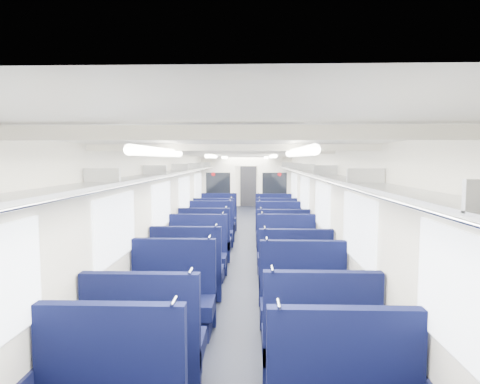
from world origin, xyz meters
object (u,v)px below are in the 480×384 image
(seat_6, at_px, (172,304))
(seat_17, at_px, (276,227))
(bulkhead, at_px, (246,191))
(seat_13, at_px, (283,246))
(seat_12, at_px, (205,244))
(end_door, at_px, (248,185))
(seat_5, at_px, (319,349))
(seat_18, at_px, (219,220))
(seat_7, at_px, (304,307))
(seat_16, at_px, (215,227))
(seat_8, at_px, (188,276))
(seat_10, at_px, (197,259))
(seat_4, at_px, (146,351))
(seat_9, at_px, (294,280))
(seat_15, at_px, (279,235))
(seat_19, at_px, (274,221))
(seat_11, at_px, (287,258))
(seat_14, at_px, (211,234))

(seat_6, height_order, seat_17, same)
(bulkhead, height_order, seat_13, bulkhead)
(seat_12, bearing_deg, end_door, 85.35)
(seat_5, height_order, seat_17, same)
(seat_6, bearing_deg, seat_18, 90.00)
(seat_7, distance_m, seat_18, 7.18)
(seat_7, bearing_deg, end_door, 93.44)
(seat_13, xyz_separation_m, seat_16, (-1.66, 2.27, 0.00))
(seat_8, bearing_deg, seat_10, 90.00)
(seat_4, distance_m, seat_7, 2.03)
(seat_6, bearing_deg, seat_12, 90.00)
(seat_9, height_order, seat_13, same)
(seat_13, bearing_deg, bulkhead, 101.65)
(seat_15, bearing_deg, seat_8, -116.00)
(seat_12, height_order, seat_16, same)
(bulkhead, distance_m, seat_7, 7.55)
(seat_19, bearing_deg, seat_11, -90.00)
(seat_8, relative_size, seat_15, 1.00)
(seat_19, bearing_deg, seat_15, -90.00)
(seat_5, distance_m, seat_6, 2.02)
(seat_6, bearing_deg, seat_13, 63.74)
(seat_6, bearing_deg, seat_7, -2.28)
(bulkhead, height_order, seat_10, bulkhead)
(seat_5, xyz_separation_m, seat_18, (-1.66, 8.06, 0.00))
(seat_4, relative_size, seat_19, 1.00)
(end_door, height_order, seat_13, end_door)
(seat_16, bearing_deg, seat_7, -73.78)
(bulkhead, height_order, seat_15, bulkhead)
(seat_10, xyz_separation_m, seat_18, (0.00, 4.62, 0.00))
(seat_7, height_order, seat_8, same)
(seat_12, bearing_deg, seat_6, -90.00)
(seat_13, bearing_deg, seat_15, 90.00)
(seat_12, relative_size, seat_15, 1.00)
(seat_6, relative_size, seat_13, 1.00)
(end_door, relative_size, seat_9, 1.65)
(bulkhead, relative_size, seat_10, 2.31)
(seat_14, distance_m, seat_18, 2.23)
(seat_12, bearing_deg, seat_13, -5.33)
(seat_8, bearing_deg, seat_14, 90.00)
(seat_13, xyz_separation_m, seat_19, (0.00, 3.43, 0.00))
(seat_6, height_order, seat_13, same)
(bulkhead, bearing_deg, seat_16, -115.34)
(seat_6, relative_size, seat_9, 1.00)
(seat_10, bearing_deg, seat_16, 90.00)
(end_door, height_order, seat_12, end_door)
(end_door, distance_m, seat_11, 11.43)
(bulkhead, bearing_deg, seat_4, -95.49)
(seat_9, bearing_deg, bulkhead, 97.46)
(seat_15, distance_m, seat_17, 1.11)
(seat_5, bearing_deg, seat_13, 90.00)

